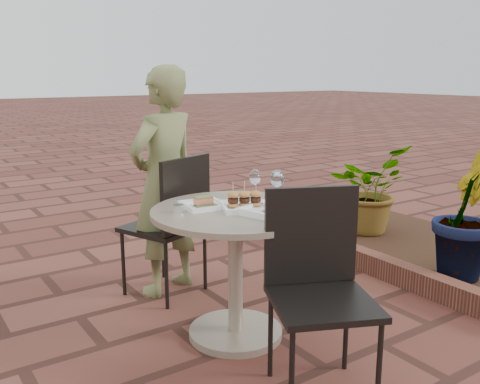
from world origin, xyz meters
TOP-DOWN VIEW (x-y plane):
  - ground at (0.00, 0.00)m, footprint 60.00×60.00m
  - cafe_table at (0.24, -0.29)m, footprint 0.90×0.90m
  - chair_far at (0.22, 0.39)m, footprint 0.57×0.57m
  - chair_near at (0.28, -0.89)m, footprint 0.58×0.58m
  - diner at (0.22, 0.51)m, footprint 0.63×0.51m
  - plate_salmon at (0.12, -0.16)m, footprint 0.24×0.24m
  - plate_sliders at (0.28, -0.32)m, footprint 0.31×0.31m
  - plate_tuna at (0.34, -0.47)m, footprint 0.35×0.35m
  - wine_glass_right at (0.51, -0.30)m, footprint 0.08×0.08m
  - wine_glass_mid at (0.48, -0.13)m, footprint 0.07×0.07m
  - wine_glass_far at (0.51, -0.09)m, footprint 0.07×0.07m
  - steel_ramekin at (-0.04, -0.18)m, footprint 0.06×0.06m
  - cutlery_set at (0.54, -0.44)m, footprint 0.10×0.18m
  - planter_curb at (1.60, 0.30)m, footprint 0.12×3.00m
  - mulch_bed at (2.30, 0.30)m, footprint 1.30×3.00m
  - potted_plant_a at (2.21, 0.57)m, footprint 0.83×0.77m
  - potted_plant_b at (1.95, -0.55)m, footprint 0.62×0.56m

SIDE VIEW (x-z plane):
  - ground at x=0.00m, z-range 0.00..0.00m
  - mulch_bed at x=2.30m, z-range 0.00..0.06m
  - planter_curb at x=1.60m, z-range 0.00..0.15m
  - potted_plant_a at x=2.21m, z-range 0.06..0.82m
  - cafe_table at x=0.24m, z-range 0.12..0.85m
  - potted_plant_b at x=1.95m, z-range 0.06..0.97m
  - chair_far at x=0.22m, z-range 0.08..1.01m
  - chair_near at x=0.28m, z-range 0.08..1.01m
  - cutlery_set at x=0.54m, z-range 0.73..0.73m
  - diner at x=0.22m, z-range 0.00..1.49m
  - plate_salmon at x=0.12m, z-range 0.72..0.78m
  - plate_tuna at x=0.34m, z-range 0.73..0.76m
  - steel_ramekin at x=-0.04m, z-range 0.73..0.77m
  - plate_sliders at x=0.28m, z-range 0.69..0.84m
  - wine_glass_mid at x=0.48m, z-range 0.76..0.92m
  - wine_glass_far at x=0.51m, z-range 0.76..0.92m
  - wine_glass_right at x=0.51m, z-range 0.77..0.95m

